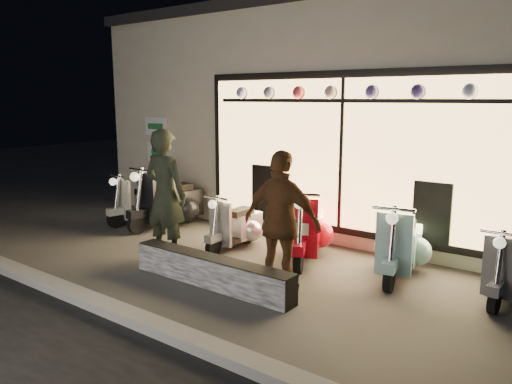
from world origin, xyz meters
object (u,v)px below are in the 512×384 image
at_px(scooter_red, 306,229).
at_px(woman, 282,223).
at_px(scooter_silver, 238,225).
at_px(graffiti_barrier, 211,271).
at_px(man, 165,195).

height_order(scooter_red, woman, woman).
height_order(scooter_silver, scooter_red, scooter_red).
xyz_separation_m(graffiti_barrier, man, (-1.34, 0.47, 0.80)).
relative_size(graffiti_barrier, scooter_silver, 2.01).
xyz_separation_m(man, woman, (2.18, -0.08, -0.09)).
bearing_deg(scooter_silver, woman, -37.86).
relative_size(graffiti_barrier, woman, 1.38).
xyz_separation_m(scooter_red, man, (-1.67, -1.36, 0.56)).
xyz_separation_m(graffiti_barrier, scooter_red, (0.33, 1.83, 0.24)).
distance_m(scooter_red, man, 2.22).
bearing_deg(woman, scooter_red, -74.61).
xyz_separation_m(scooter_red, woman, (0.52, -1.44, 0.47)).
bearing_deg(scooter_red, graffiti_barrier, -124.64).
height_order(graffiti_barrier, woman, woman).
bearing_deg(woman, graffiti_barrier, 20.24).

